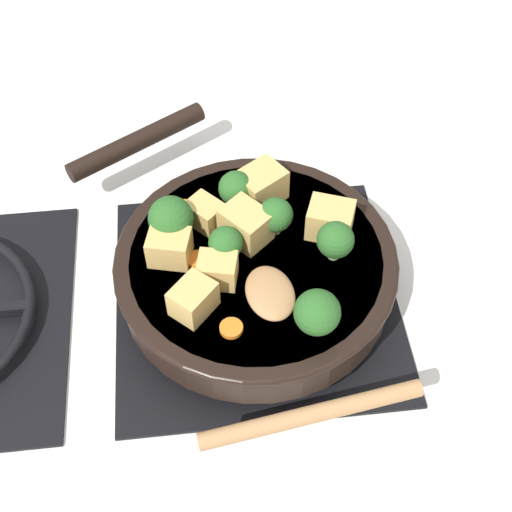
{
  "coord_description": "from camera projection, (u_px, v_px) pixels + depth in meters",
  "views": [
    {
      "loc": [
        -0.46,
        0.05,
        0.65
      ],
      "look_at": [
        0.0,
        0.0,
        0.07
      ],
      "focal_mm": 50.0,
      "sensor_mm": 36.0,
      "label": 1
    }
  ],
  "objects": [
    {
      "name": "carrot_slice_near_center",
      "position": [
        231.0,
        328.0,
        0.68
      ],
      "size": [
        0.02,
        0.02,
        0.01
      ],
      "primitive_type": "cylinder",
      "color": "orange",
      "rests_on": "skillet_pan"
    },
    {
      "name": "carrot_slice_orange_thin",
      "position": [
        198.0,
        263.0,
        0.73
      ],
      "size": [
        0.02,
        0.02,
        0.01
      ],
      "primitive_type": "cylinder",
      "color": "orange",
      "rests_on": "skillet_pan"
    },
    {
      "name": "tofu_cube_east_chunk",
      "position": [
        246.0,
        225.0,
        0.74
      ],
      "size": [
        0.06,
        0.06,
        0.04
      ],
      "primitive_type": "cube",
      "rotation": [
        0.0,
        0.0,
        0.72
      ],
      "color": "tan",
      "rests_on": "skillet_pan"
    },
    {
      "name": "ground_plane",
      "position": [
        256.0,
        297.0,
        0.8
      ],
      "size": [
        2.4,
        2.4,
        0.0
      ],
      "primitive_type": "plane",
      "color": "white"
    },
    {
      "name": "front_burner_grate",
      "position": [
        256.0,
        291.0,
        0.79
      ],
      "size": [
        0.31,
        0.31,
        0.03
      ],
      "color": "black",
      "rests_on": "ground_plane"
    },
    {
      "name": "tofu_cube_back_piece",
      "position": [
        217.0,
        270.0,
        0.71
      ],
      "size": [
        0.04,
        0.04,
        0.03
      ],
      "primitive_type": "cube",
      "rotation": [
        0.0,
        0.0,
        1.35
      ],
      "color": "tan",
      "rests_on": "skillet_pan"
    },
    {
      "name": "tofu_cube_center_large",
      "position": [
        330.0,
        220.0,
        0.75
      ],
      "size": [
        0.05,
        0.06,
        0.04
      ],
      "primitive_type": "cube",
      "rotation": [
        0.0,
        0.0,
        1.2
      ],
      "color": "tan",
      "rests_on": "skillet_pan"
    },
    {
      "name": "wooden_spoon",
      "position": [
        291.0,
        354.0,
        0.66
      ],
      "size": [
        0.19,
        0.2,
        0.02
      ],
      "color": "#A87A4C",
      "rests_on": "skillet_pan"
    },
    {
      "name": "broccoli_floret_center_top",
      "position": [
        236.0,
        189.0,
        0.77
      ],
      "size": [
        0.04,
        0.04,
        0.05
      ],
      "color": "#709956",
      "rests_on": "skillet_pan"
    },
    {
      "name": "tofu_cube_west_chunk",
      "position": [
        261.0,
        186.0,
        0.78
      ],
      "size": [
        0.06,
        0.06,
        0.04
      ],
      "primitive_type": "cube",
      "rotation": [
        0.0,
        0.0,
        5.3
      ],
      "color": "tan",
      "rests_on": "skillet_pan"
    },
    {
      "name": "carrot_slice_edge_slice",
      "position": [
        183.0,
        210.0,
        0.78
      ],
      "size": [
        0.03,
        0.03,
        0.01
      ],
      "primitive_type": "cylinder",
      "color": "orange",
      "rests_on": "skillet_pan"
    },
    {
      "name": "tofu_cube_near_handle",
      "position": [
        205.0,
        214.0,
        0.76
      ],
      "size": [
        0.05,
        0.05,
        0.03
      ],
      "primitive_type": "cube",
      "rotation": [
        0.0,
        0.0,
        3.9
      ],
      "color": "tan",
      "rests_on": "skillet_pan"
    },
    {
      "name": "tofu_cube_mid_small",
      "position": [
        169.0,
        247.0,
        0.73
      ],
      "size": [
        0.04,
        0.05,
        0.03
      ],
      "primitive_type": "cube",
      "rotation": [
        0.0,
        0.0,
        1.32
      ],
      "color": "tan",
      "rests_on": "skillet_pan"
    },
    {
      "name": "broccoli_floret_west_rim",
      "position": [
        317.0,
        313.0,
        0.66
      ],
      "size": [
        0.04,
        0.04,
        0.05
      ],
      "color": "#709956",
      "rests_on": "skillet_pan"
    },
    {
      "name": "broccoli_floret_near_spoon",
      "position": [
        335.0,
        240.0,
        0.72
      ],
      "size": [
        0.04,
        0.04,
        0.05
      ],
      "color": "#709956",
      "rests_on": "skillet_pan"
    },
    {
      "name": "broccoli_floret_east_rim",
      "position": [
        225.0,
        242.0,
        0.72
      ],
      "size": [
        0.04,
        0.04,
        0.04
      ],
      "color": "#709956",
      "rests_on": "skillet_pan"
    },
    {
      "name": "skillet_pan",
      "position": [
        254.0,
        266.0,
        0.76
      ],
      "size": [
        0.41,
        0.36,
        0.05
      ],
      "color": "black",
      "rests_on": "front_burner_grate"
    },
    {
      "name": "broccoli_floret_south_cluster",
      "position": [
        171.0,
        219.0,
        0.73
      ],
      "size": [
        0.05,
        0.05,
        0.05
      ],
      "color": "#709956",
      "rests_on": "skillet_pan"
    },
    {
      "name": "tofu_cube_front_piece",
      "position": [
        193.0,
        299.0,
        0.69
      ],
      "size": [
        0.05,
        0.05,
        0.03
      ],
      "primitive_type": "cube",
      "rotation": [
        0.0,
        0.0,
        5.54
      ],
      "color": "tan",
      "rests_on": "skillet_pan"
    },
    {
      "name": "broccoli_floret_north_edge",
      "position": [
        275.0,
        215.0,
        0.74
      ],
      "size": [
        0.04,
        0.04,
        0.04
      ],
      "color": "#709956",
      "rests_on": "skillet_pan"
    }
  ]
}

